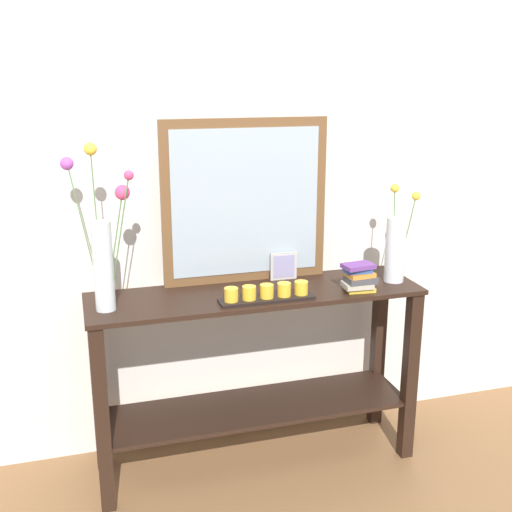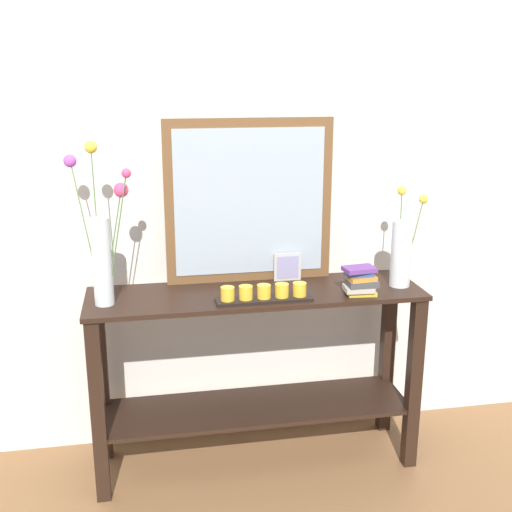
{
  "view_description": "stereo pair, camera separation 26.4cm",
  "coord_description": "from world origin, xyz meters",
  "px_view_note": "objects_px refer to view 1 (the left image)",
  "views": [
    {
      "loc": [
        -0.72,
        -2.43,
        1.69
      ],
      "look_at": [
        0.0,
        0.0,
        0.97
      ],
      "focal_mm": 44.67,
      "sensor_mm": 36.0,
      "label": 1
    },
    {
      "loc": [
        -0.46,
        -2.5,
        1.69
      ],
      "look_at": [
        0.0,
        0.0,
        0.97
      ],
      "focal_mm": 44.67,
      "sensor_mm": 36.0,
      "label": 2
    }
  ],
  "objects_px": {
    "console_table": "(256,357)",
    "mirror_leaning": "(246,202)",
    "candle_tray": "(267,294)",
    "vase_right": "(396,247)",
    "tall_vase_left": "(103,249)",
    "picture_frame_small": "(284,266)",
    "book_stack": "(359,278)"
  },
  "relations": [
    {
      "from": "vase_right",
      "to": "book_stack",
      "type": "relative_size",
      "value": 2.91
    },
    {
      "from": "tall_vase_left",
      "to": "vase_right",
      "type": "distance_m",
      "value": 1.25
    },
    {
      "from": "console_table",
      "to": "candle_tray",
      "type": "relative_size",
      "value": 3.61
    },
    {
      "from": "vase_right",
      "to": "candle_tray",
      "type": "bearing_deg",
      "value": -172.27
    },
    {
      "from": "console_table",
      "to": "picture_frame_small",
      "type": "distance_m",
      "value": 0.42
    },
    {
      "from": "picture_frame_small",
      "to": "book_stack",
      "type": "distance_m",
      "value": 0.35
    },
    {
      "from": "mirror_leaning",
      "to": "vase_right",
      "type": "height_order",
      "value": "mirror_leaning"
    },
    {
      "from": "picture_frame_small",
      "to": "vase_right",
      "type": "bearing_deg",
      "value": -18.88
    },
    {
      "from": "tall_vase_left",
      "to": "picture_frame_small",
      "type": "bearing_deg",
      "value": 11.44
    },
    {
      "from": "console_table",
      "to": "picture_frame_small",
      "type": "relative_size",
      "value": 11.36
    },
    {
      "from": "candle_tray",
      "to": "vase_right",
      "type": "bearing_deg",
      "value": 7.73
    },
    {
      "from": "console_table",
      "to": "tall_vase_left",
      "type": "relative_size",
      "value": 2.21
    },
    {
      "from": "vase_right",
      "to": "picture_frame_small",
      "type": "distance_m",
      "value": 0.5
    },
    {
      "from": "book_stack",
      "to": "vase_right",
      "type": "bearing_deg",
      "value": 21.82
    },
    {
      "from": "console_table",
      "to": "candle_tray",
      "type": "distance_m",
      "value": 0.35
    },
    {
      "from": "mirror_leaning",
      "to": "tall_vase_left",
      "type": "distance_m",
      "value": 0.66
    },
    {
      "from": "tall_vase_left",
      "to": "vase_right",
      "type": "height_order",
      "value": "tall_vase_left"
    },
    {
      "from": "mirror_leaning",
      "to": "candle_tray",
      "type": "relative_size",
      "value": 1.85
    },
    {
      "from": "vase_right",
      "to": "candle_tray",
      "type": "xyz_separation_m",
      "value": [
        -0.62,
        -0.08,
        -0.13
      ]
    },
    {
      "from": "console_table",
      "to": "vase_right",
      "type": "distance_m",
      "value": 0.78
    },
    {
      "from": "console_table",
      "to": "vase_right",
      "type": "xyz_separation_m",
      "value": [
        0.63,
        -0.03,
        0.46
      ]
    },
    {
      "from": "mirror_leaning",
      "to": "book_stack",
      "type": "bearing_deg",
      "value": -33.75
    },
    {
      "from": "console_table",
      "to": "mirror_leaning",
      "type": "height_order",
      "value": "mirror_leaning"
    },
    {
      "from": "console_table",
      "to": "book_stack",
      "type": "bearing_deg",
      "value": -15.6
    },
    {
      "from": "vase_right",
      "to": "picture_frame_small",
      "type": "xyz_separation_m",
      "value": [
        -0.46,
        0.16,
        -0.09
      ]
    },
    {
      "from": "picture_frame_small",
      "to": "book_stack",
      "type": "xyz_separation_m",
      "value": [
        0.25,
        -0.24,
        -0.0
      ]
    },
    {
      "from": "candle_tray",
      "to": "console_table",
      "type": "bearing_deg",
      "value": 95.48
    },
    {
      "from": "tall_vase_left",
      "to": "candle_tray",
      "type": "height_order",
      "value": "tall_vase_left"
    },
    {
      "from": "vase_right",
      "to": "picture_frame_small",
      "type": "bearing_deg",
      "value": 161.12
    },
    {
      "from": "console_table",
      "to": "mirror_leaning",
      "type": "distance_m",
      "value": 0.68
    },
    {
      "from": "mirror_leaning",
      "to": "candle_tray",
      "type": "xyz_separation_m",
      "value": [
        0.01,
        -0.28,
        -0.33
      ]
    },
    {
      "from": "mirror_leaning",
      "to": "candle_tray",
      "type": "distance_m",
      "value": 0.43
    }
  ]
}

